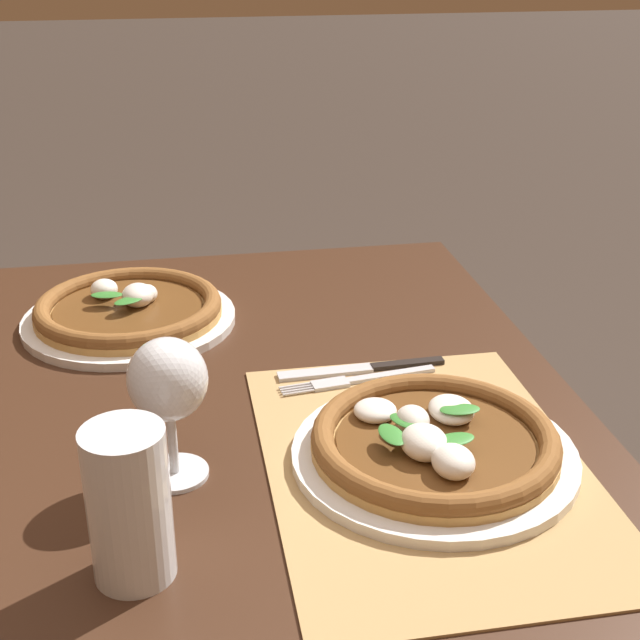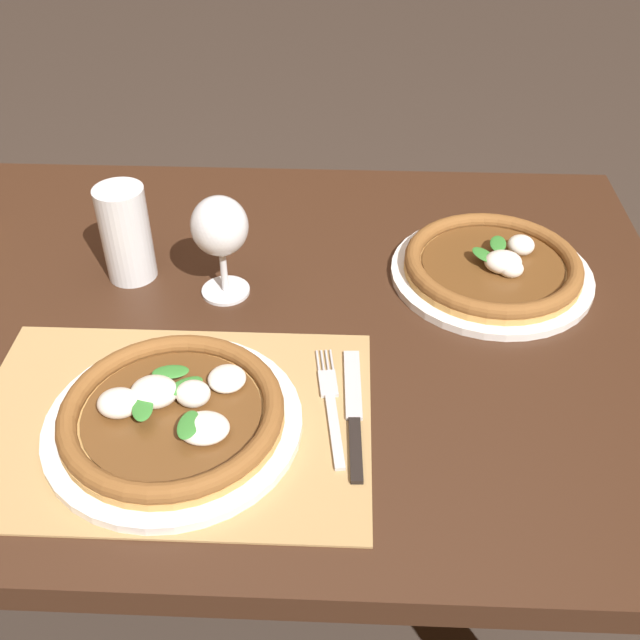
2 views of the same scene
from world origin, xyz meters
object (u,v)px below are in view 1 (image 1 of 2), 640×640
Objects in this scene: pizza_far at (129,311)px; fork at (358,380)px; knife at (361,369)px; pint_glass at (129,507)px; pizza_near at (434,444)px; wine_glass at (168,386)px.

fork is (-0.23, -0.28, -0.01)m from pizza_far.
pint_glass is at bearing 140.28° from knife.
knife reaches higher than fork.
pizza_near is 2.08× the size of pint_glass.
pizza_near is 0.21m from knife.
pizza_near reaches higher than fork.
wine_glass is (0.02, 0.27, 0.08)m from pizza_near.
pint_glass reaches higher than knife.
pizza_near is 1.01× the size of pizza_far.
pizza_near is 1.50× the size of fork.
pizza_far reaches higher than knife.
fork is (0.18, 0.04, -0.02)m from pizza_near.
fork is at bearing -129.59° from pizza_far.
pizza_near is at bearing -94.81° from wine_glass.
pizza_far is at bearing 55.01° from knife.
fork is (0.16, -0.23, -0.10)m from wine_glass.
pint_glass is (-0.54, -0.01, 0.05)m from pizza_far.
pizza_far is (0.41, 0.32, -0.00)m from pizza_near.
knife is at bearing -51.77° from wine_glass.
wine_glass is 1.07× the size of pint_glass.
pizza_near is at bearing -171.62° from knife.
knife is at bearing -124.99° from pizza_far.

